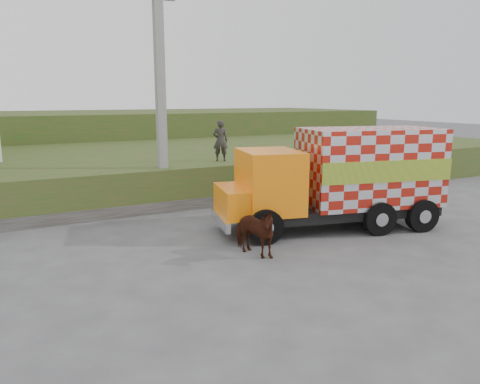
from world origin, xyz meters
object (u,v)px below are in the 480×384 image
cow (253,232)px  pedestrian (220,141)px  utility_pole (161,94)px  cargo_truck (342,178)px

cow → pedestrian: bearing=54.2°
utility_pole → cargo_truck: 6.80m
utility_pole → cargo_truck: (4.01, -4.88, -2.51)m
utility_pole → cow: 6.87m
cargo_truck → pedestrian: bearing=117.2°
cow → pedestrian: 7.21m
cargo_truck → cow: (-3.67, -1.06, -0.93)m
cow → pedestrian: (2.26, 6.64, 1.67)m
utility_pole → pedestrian: 3.23m
utility_pole → pedestrian: size_ratio=4.99×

